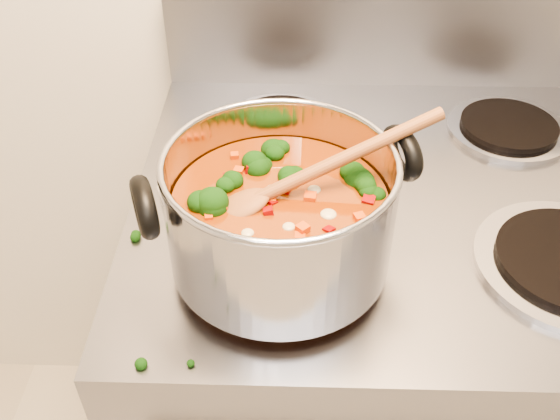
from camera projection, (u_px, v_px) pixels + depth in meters
name	position (u px, v px, depth m)	size (l,w,h in m)	color
electric_range	(374.00, 376.00, 1.17)	(0.76, 0.69, 1.08)	gray
stockpot	(280.00, 215.00, 0.71)	(0.32, 0.26, 0.16)	#ACABB4
wooden_spoon	(293.00, 182.00, 0.68)	(0.26, 0.12, 0.10)	brown
cooktop_crumbs	(289.00, 307.00, 0.71)	(0.35, 0.25, 0.01)	black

